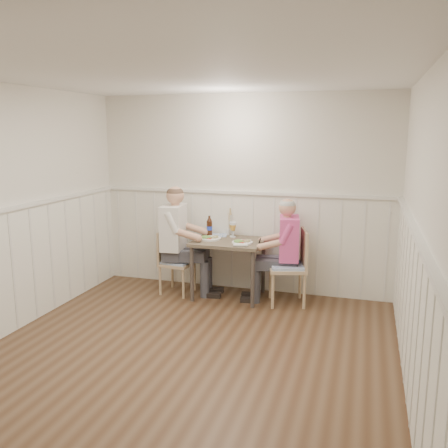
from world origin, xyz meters
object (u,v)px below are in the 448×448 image
object	(u,v)px
chair_left	(174,259)
grass_vase	(228,222)
diner_cream	(177,248)
dining_table	(229,248)
chair_right	(292,264)
beer_bottle	(209,227)
man_in_pink	(285,258)

from	to	relation	value
chair_left	grass_vase	xyz separation A→B (m)	(0.65, 0.36, 0.47)
chair_left	diner_cream	size ratio (longest dim) A/B	0.58
dining_table	chair_right	world-z (taller)	chair_right
grass_vase	chair_left	bearing A→B (deg)	-150.91
chair_right	beer_bottle	world-z (taller)	beer_bottle
chair_left	dining_table	bearing A→B (deg)	3.80
dining_table	grass_vase	bearing A→B (deg)	107.13
chair_right	grass_vase	xyz separation A→B (m)	(-0.92, 0.32, 0.41)
man_in_pink	beer_bottle	world-z (taller)	man_in_pink
chair_left	man_in_pink	size ratio (longest dim) A/B	0.63
man_in_pink	beer_bottle	bearing A→B (deg)	171.60
chair_right	beer_bottle	bearing A→B (deg)	169.78
dining_table	chair_right	size ratio (longest dim) A/B	0.94
chair_right	beer_bottle	size ratio (longest dim) A/B	3.49
chair_left	man_in_pink	bearing A→B (deg)	3.52
dining_table	chair_left	bearing A→B (deg)	-176.20
man_in_pink	diner_cream	bearing A→B (deg)	-176.12
man_in_pink	grass_vase	xyz separation A→B (m)	(-0.82, 0.27, 0.36)
dining_table	chair_right	xyz separation A→B (m)	(0.82, -0.01, -0.14)
chair_left	grass_vase	distance (m)	0.88
diner_cream	grass_vase	world-z (taller)	diner_cream
beer_bottle	grass_vase	size ratio (longest dim) A/B	0.70
beer_bottle	dining_table	bearing A→B (deg)	-31.18
man_in_pink	diner_cream	size ratio (longest dim) A/B	0.92
man_in_pink	chair_left	bearing A→B (deg)	-176.48
diner_cream	beer_bottle	xyz separation A→B (m)	(0.36, 0.25, 0.26)
chair_right	chair_left	bearing A→B (deg)	-178.59
chair_right	grass_vase	world-z (taller)	grass_vase
man_in_pink	dining_table	bearing A→B (deg)	-176.77
grass_vase	man_in_pink	bearing A→B (deg)	-18.16
diner_cream	dining_table	bearing A→B (deg)	4.57
beer_bottle	grass_vase	world-z (taller)	grass_vase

